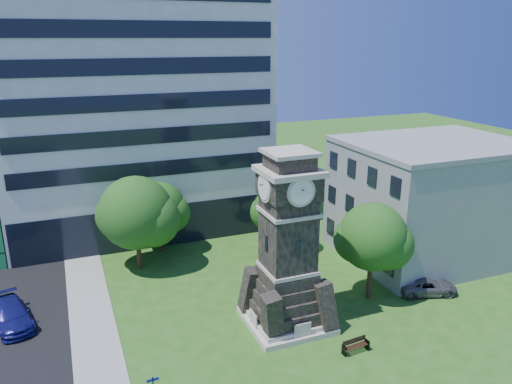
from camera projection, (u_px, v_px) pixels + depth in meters
name	position (u px, v px, depth m)	size (l,w,h in m)	color
ground	(257.00, 348.00, 31.76)	(160.00, 160.00, 0.00)	#255317
sidewalk	(95.00, 338.00, 32.81)	(3.00, 70.00, 0.06)	gray
clock_tower	(288.00, 253.00, 33.03)	(5.40, 5.40, 12.22)	beige
office_tall	(130.00, 87.00, 49.32)	(26.20, 15.11, 28.60)	white
office_low	(431.00, 199.00, 44.39)	(15.20, 12.20, 10.40)	gray
car_street_north	(12.00, 315.00, 34.16)	(2.16, 5.31, 1.54)	navy
car_east_lot	(427.00, 286.00, 38.39)	(2.09, 4.54, 1.26)	#54555A
park_bench	(355.00, 345.00, 31.27)	(1.79, 0.48, 0.92)	black
tree_nw	(137.00, 215.00, 41.42)	(6.77, 6.16, 8.13)	#332114
tree_nc	(160.00, 209.00, 44.95)	(5.20, 4.73, 6.65)	#332114
tree_ne	(279.00, 212.00, 45.20)	(5.05, 4.59, 6.26)	#332114
tree_east	(373.00, 239.00, 36.59)	(5.57, 5.06, 7.52)	#332114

